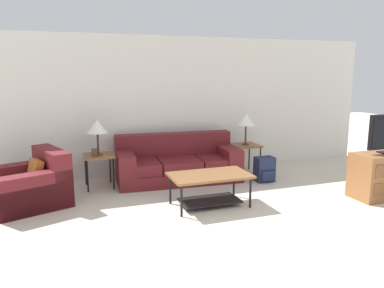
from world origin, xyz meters
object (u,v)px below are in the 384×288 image
at_px(couch, 177,164).
at_px(table_lamp_right, 246,120).
at_px(backpack, 265,169).
at_px(armchair, 31,186).
at_px(table_lamp_left, 97,127).
at_px(side_table_left, 99,158).
at_px(side_table_right, 245,147).
at_px(coffee_table, 210,182).

bearing_deg(couch, table_lamp_right, 0.62).
bearing_deg(table_lamp_right, backpack, -83.36).
distance_m(armchair, table_lamp_right, 3.91).
relative_size(couch, table_lamp_left, 3.75).
relative_size(side_table_left, backpack, 1.28).
bearing_deg(backpack, table_lamp_left, 167.61).
height_order(couch, table_lamp_left, table_lamp_left).
bearing_deg(table_lamp_right, table_lamp_left, 180.00).
bearing_deg(table_lamp_left, backpack, -12.39).
distance_m(couch, side_table_left, 1.40).
bearing_deg(armchair, side_table_right, 8.19).
height_order(armchair, side_table_right, armchair).
height_order(side_table_left, backpack, side_table_left).
bearing_deg(side_table_left, armchair, -152.24).
relative_size(side_table_left, table_lamp_right, 0.95).
xyz_separation_m(coffee_table, table_lamp_right, (1.33, 1.46, 0.68)).
xyz_separation_m(armchair, table_lamp_right, (3.80, 0.55, 0.75)).
bearing_deg(coffee_table, side_table_left, 134.29).
distance_m(couch, coffee_table, 1.45).
relative_size(side_table_right, backpack, 1.28).
xyz_separation_m(couch, side_table_right, (1.38, 0.01, 0.21)).
relative_size(side_table_left, side_table_right, 1.00).
bearing_deg(backpack, armchair, 178.88).
height_order(coffee_table, side_table_right, side_table_right).
relative_size(armchair, table_lamp_right, 2.17).
bearing_deg(side_table_left, side_table_right, 0.00).
bearing_deg(coffee_table, backpack, 30.96).
distance_m(table_lamp_left, table_lamp_right, 2.76).
distance_m(armchair, side_table_right, 3.84).
relative_size(coffee_table, side_table_left, 2.06).
bearing_deg(armchair, backpack, -1.12).
height_order(coffee_table, backpack, coffee_table).
height_order(side_table_right, backpack, side_table_right).
height_order(coffee_table, table_lamp_right, table_lamp_right).
distance_m(couch, backpack, 1.57).
xyz_separation_m(couch, table_lamp_left, (-1.38, 0.01, 0.74)).
distance_m(side_table_right, table_lamp_right, 0.53).
height_order(armchair, table_lamp_right, table_lamp_right).
distance_m(coffee_table, side_table_left, 2.05).
height_order(side_table_left, table_lamp_right, table_lamp_right).
height_order(side_table_right, table_lamp_right, table_lamp_right).
xyz_separation_m(coffee_table, backpack, (1.40, 0.84, -0.14)).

